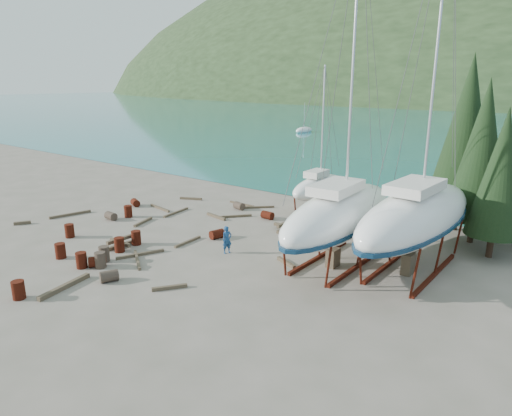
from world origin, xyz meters
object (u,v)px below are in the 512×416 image
Objects in this scene: worker at (227,240)px; large_sailboat_far at (417,215)px; small_sailboat_shore at (318,186)px; large_sailboat_near at (340,213)px.

large_sailboat_far is at bearing -45.50° from worker.
large_sailboat_far reaches higher than worker.
large_sailboat_far reaches higher than small_sailboat_shore.
large_sailboat_far is 12.78m from small_sailboat_shore.
worker is (0.81, -11.68, -0.98)m from small_sailboat_shore.
worker is at bearing -159.13° from large_sailboat_near.
large_sailboat_near is 3.90m from large_sailboat_far.
worker is (-5.86, -2.59, -2.06)m from large_sailboat_near.
large_sailboat_near is 11.32m from small_sailboat_shore.
small_sailboat_shore is 11.75m from worker.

